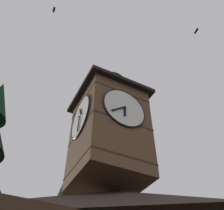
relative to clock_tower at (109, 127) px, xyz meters
The scene contains 3 objects.
clock_tower is the anchor object (origin of this frame).
flying_bird_high 10.19m from the clock_tower, 11.68° to the left, with size 0.21×0.46×0.11m.
flying_bird_low 11.68m from the clock_tower, 142.33° to the left, with size 0.24×0.55×0.12m.
Camera 1 is at (6.91, 9.39, 1.44)m, focal length 41.64 mm.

